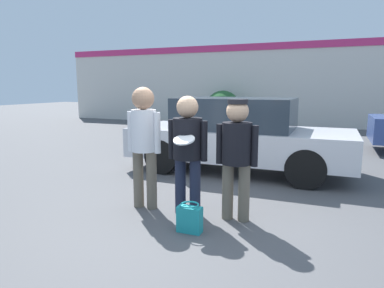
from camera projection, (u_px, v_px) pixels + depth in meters
ground_plane at (205, 220)px, 4.56m from camera, size 56.00×56.00×0.00m
storefront_building at (298, 84)px, 14.94m from camera, size 24.00×0.22×3.67m
person_left at (144, 137)px, 4.86m from camera, size 0.52×0.35×1.75m
person_middle_with_frisbee at (188, 145)px, 4.62m from camera, size 0.57×0.61×1.63m
person_right at (237, 149)px, 4.41m from camera, size 0.55×0.38×1.60m
parked_car_near at (238, 135)px, 7.11m from camera, size 4.50×1.85×1.53m
shrub at (223, 108)px, 15.38m from camera, size 1.59×1.59×1.59m
handbag at (190, 218)px, 4.14m from camera, size 0.30×0.23×0.36m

